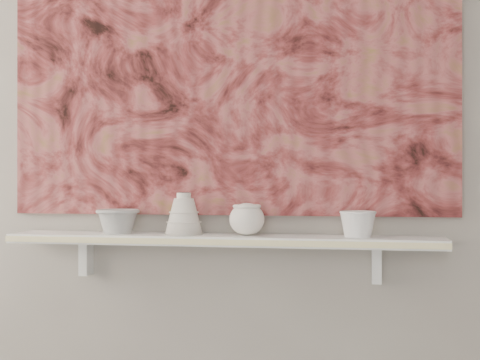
% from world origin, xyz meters
% --- Properties ---
extents(wall_back, '(3.60, 0.00, 3.60)m').
position_xyz_m(wall_back, '(0.00, 1.60, 1.35)').
color(wall_back, gray).
rests_on(wall_back, floor).
extents(shelf, '(1.40, 0.18, 0.03)m').
position_xyz_m(shelf, '(0.00, 1.51, 0.92)').
color(shelf, silver).
rests_on(shelf, wall_back).
extents(shelf_stripe, '(1.40, 0.01, 0.02)m').
position_xyz_m(shelf_stripe, '(0.00, 1.41, 0.92)').
color(shelf_stripe, beige).
rests_on(shelf_stripe, shelf).
extents(bracket_left, '(0.03, 0.06, 0.12)m').
position_xyz_m(bracket_left, '(-0.49, 1.57, 0.84)').
color(bracket_left, silver).
rests_on(bracket_left, wall_back).
extents(bracket_right, '(0.03, 0.06, 0.12)m').
position_xyz_m(bracket_right, '(0.49, 1.57, 0.84)').
color(bracket_right, silver).
rests_on(bracket_right, wall_back).
extents(painting, '(1.50, 0.02, 1.10)m').
position_xyz_m(painting, '(0.00, 1.59, 1.54)').
color(painting, maroon).
rests_on(painting, wall_back).
extents(house_motif, '(0.09, 0.00, 0.08)m').
position_xyz_m(house_motif, '(0.45, 1.57, 1.23)').
color(house_motif, black).
rests_on(house_motif, painting).
extents(bowl_grey, '(0.17, 0.17, 0.08)m').
position_xyz_m(bowl_grey, '(-0.35, 1.51, 0.97)').
color(bowl_grey, gray).
rests_on(bowl_grey, shelf).
extents(cup_cream, '(0.14, 0.14, 0.10)m').
position_xyz_m(cup_cream, '(0.08, 1.51, 0.98)').
color(cup_cream, silver).
rests_on(cup_cream, shelf).
extents(bell_vessel, '(0.14, 0.14, 0.14)m').
position_xyz_m(bell_vessel, '(-0.12, 1.51, 1.00)').
color(bell_vessel, beige).
rests_on(bell_vessel, shelf).
extents(bowl_white, '(0.15, 0.15, 0.08)m').
position_xyz_m(bowl_white, '(0.43, 1.51, 0.97)').
color(bowl_white, silver).
rests_on(bowl_white, shelf).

